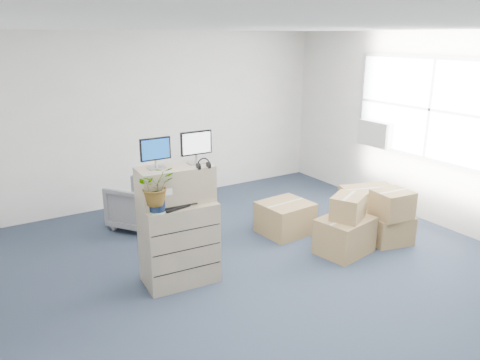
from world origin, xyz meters
name	(u,v)px	position (x,y,z in m)	size (l,w,h in m)	color
ground	(285,283)	(0.00, 0.00, 0.00)	(7.00, 7.00, 0.00)	#222B3D
wall_back	(161,118)	(0.00, 3.51, 1.40)	(6.00, 0.02, 2.80)	silver
wall_right	(462,135)	(3.01, 0.00, 1.40)	(0.02, 7.00, 2.80)	silver
window	(431,109)	(2.96, 0.50, 1.70)	(0.07, 2.72, 1.52)	#939396
ac_unit	(377,133)	(2.87, 1.40, 1.20)	(0.24, 0.60, 0.40)	#B8B8B4
filing_cabinet_lower	(179,243)	(-1.00, 0.69, 0.48)	(0.82, 0.50, 0.95)	#9D8B6C
filing_cabinet_upper	(175,184)	(-0.99, 0.74, 1.16)	(0.82, 0.41, 0.41)	#9D8B6C
monitor_left	(156,151)	(-1.19, 0.77, 1.55)	(0.34, 0.13, 0.34)	#99999E
monitor_right	(196,145)	(-0.73, 0.73, 1.57)	(0.37, 0.14, 0.37)	#99999E
headphones	(203,164)	(-0.74, 0.54, 1.40)	(0.14, 0.14, 0.02)	black
keyboard	(179,206)	(-1.03, 0.59, 0.96)	(0.42, 0.17, 0.02)	black
mouse	(207,200)	(-0.68, 0.59, 0.97)	(0.08, 0.05, 0.03)	silver
water_bottle	(183,191)	(-0.92, 0.71, 1.08)	(0.07, 0.07, 0.25)	#97989F
phone_dock	(173,198)	(-1.02, 0.76, 0.99)	(0.06, 0.05, 0.12)	silver
external_drive	(206,193)	(-0.61, 0.75, 0.98)	(0.20, 0.15, 0.06)	black
tissue_box	(200,188)	(-0.67, 0.77, 1.06)	(0.22, 0.11, 0.08)	#3D8CD0
potted_plant	(156,191)	(-1.29, 0.56, 1.19)	(0.43, 0.46, 0.41)	#9FBB96
office_chair	(139,203)	(-0.83, 2.48, 0.37)	(0.73, 0.68, 0.75)	slate
cardboard_boxes	(347,217)	(1.51, 0.59, 0.30)	(2.08, 1.64, 0.78)	olive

